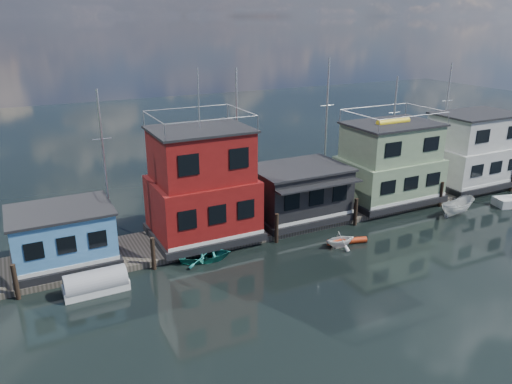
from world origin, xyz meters
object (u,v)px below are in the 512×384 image
dinghy_teal (205,255)px  red_kayak (347,241)px  houseboat_white (472,150)px  dinghy_white (340,239)px  tarp_runabout (96,283)px  houseboat_red (202,186)px  houseboat_dark (299,192)px  houseboat_blue (63,236)px  houseboat_green (389,164)px  motorboat (457,207)px

dinghy_teal → red_kayak: 10.23m
houseboat_white → dinghy_white: houseboat_white is taller
tarp_runabout → houseboat_red: bearing=25.6°
houseboat_white → tarp_runabout: bearing=-173.5°
houseboat_dark → red_kayak: houseboat_dark is taller
houseboat_dark → dinghy_teal: bearing=-161.3°
houseboat_blue → houseboat_red: 9.69m
houseboat_dark → tarp_runabout: 16.91m
dinghy_teal → houseboat_green: bearing=-66.3°
houseboat_blue → houseboat_green: bearing=0.0°
houseboat_red → motorboat: (20.27, -4.85, -3.41)m
houseboat_red → houseboat_dark: (8.00, -0.02, -1.69)m
houseboat_red → red_kayak: houseboat_red is taller
houseboat_green → motorboat: houseboat_green is taller
motorboat → dinghy_teal: (-21.36, 1.75, -0.32)m
tarp_runabout → dinghy_teal: (7.23, 0.94, -0.19)m
houseboat_dark → dinghy_white: (0.13, -5.47, -1.83)m
tarp_runabout → motorboat: bearing=-1.9°
houseboat_white → houseboat_dark: bearing=-179.9°
houseboat_red → dinghy_teal: (-1.09, -3.10, -3.74)m
houseboat_green → dinghy_teal: houseboat_green is taller
tarp_runabout → houseboat_white: bearing=6.2°
houseboat_blue → houseboat_dark: size_ratio=0.86×
dinghy_white → red_kayak: size_ratio=0.77×
houseboat_blue → houseboat_white: size_ratio=0.76×
red_kayak → dinghy_white: bearing=-150.6°
houseboat_white → dinghy_white: 19.87m
houseboat_dark → red_kayak: bearing=-80.3°
dinghy_teal → houseboat_blue: bearing=83.8°
houseboat_white → tarp_runabout: 35.67m
houseboat_red → houseboat_green: bearing=0.0°
houseboat_white → houseboat_red: bearing=-180.0°
houseboat_green → tarp_runabout: (-25.32, -4.04, -2.99)m
houseboat_blue → tarp_runabout: size_ratio=1.72×
dinghy_white → houseboat_red: bearing=62.0°
tarp_runabout → dinghy_teal: 7.29m
houseboat_white → tarp_runabout: houseboat_white is taller
houseboat_dark → motorboat: 13.30m
houseboat_green → houseboat_white: size_ratio=1.00×
houseboat_white → dinghy_teal: (-28.09, -3.10, -3.17)m
houseboat_green → red_kayak: (-8.10, -5.30, -3.34)m
houseboat_blue → tarp_runabout: 4.52m
houseboat_dark → houseboat_white: bearing=0.1°
houseboat_green → motorboat: 6.51m
dinghy_white → motorboat: 12.16m
houseboat_white → motorboat: bearing=-144.2°
houseboat_green → dinghy_teal: size_ratio=2.38×
dinghy_white → tarp_runabout: bearing=91.0°
houseboat_green → dinghy_white: houseboat_green is taller
tarp_runabout → dinghy_teal: tarp_runabout is taller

